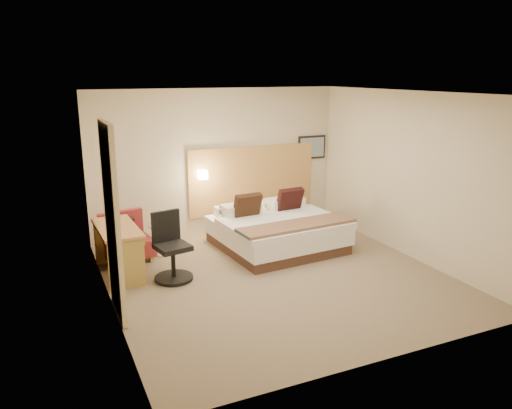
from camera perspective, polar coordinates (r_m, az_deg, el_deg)
name	(u,v)px	position (r m, az deg, el deg)	size (l,w,h in m)	color
floor	(276,277)	(7.60, 2.32, -8.25)	(4.80, 5.00, 0.02)	#7F6C55
ceiling	(278,92)	(7.00, 2.56, 12.70)	(4.80, 5.00, 0.02)	white
wall_back	(218,161)	(9.45, -4.41, 4.94)	(4.80, 0.02, 2.70)	beige
wall_front	(390,241)	(5.15, 15.06, -4.07)	(4.80, 0.02, 2.70)	beige
wall_left	(104,207)	(6.50, -16.94, -0.27)	(0.02, 5.00, 2.70)	beige
wall_right	(409,175)	(8.51, 17.13, 3.22)	(0.02, 5.00, 2.70)	beige
headboard_panel	(253,179)	(9.74, -0.40, 2.89)	(2.60, 0.04, 1.30)	#BE8A4A
art_frame	(312,147)	(10.25, 6.38, 6.52)	(0.62, 0.03, 0.47)	black
art_canvas	(312,147)	(10.23, 6.44, 6.51)	(0.54, 0.01, 0.39)	gray
lamp_arm	(202,174)	(9.29, -6.23, 3.47)	(0.02, 0.02, 0.12)	silver
lamp_shade	(203,175)	(9.23, -6.11, 3.40)	(0.15, 0.15, 0.15)	#F3E2BD
curtain	(112,222)	(6.30, -16.10, -1.91)	(0.06, 0.90, 2.42)	beige
bottle_a	(156,219)	(8.43, -11.34, -1.63)	(0.06, 0.06, 0.19)	#8FB6DD
bottle_b	(162,218)	(8.46, -10.74, -1.55)	(0.06, 0.06, 0.19)	#859ECE
menu_folder	(168,218)	(8.43, -10.05, -1.51)	(0.12, 0.05, 0.21)	#371B16
bed	(276,230)	(8.71, 2.33, -2.91)	(2.11, 2.07, 0.97)	#472E23
lounge_chair	(126,241)	(8.41, -14.61, -4.10)	(0.84, 0.77, 0.77)	tan
side_table	(162,238)	(8.51, -10.65, -3.75)	(0.51, 0.51, 0.53)	silver
desk	(119,237)	(7.72, -15.38, -3.57)	(0.61, 1.24, 0.76)	#C1804B
desk_chair	(171,252)	(7.46, -9.66, -5.42)	(0.66, 0.66, 1.00)	black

